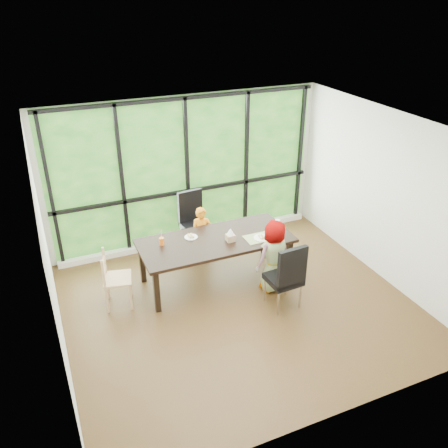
% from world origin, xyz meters
% --- Properties ---
extents(ground, '(5.00, 5.00, 0.00)m').
position_xyz_m(ground, '(0.00, 0.00, 0.00)').
color(ground, black).
rests_on(ground, ground).
extents(back_wall, '(5.00, 0.00, 5.00)m').
position_xyz_m(back_wall, '(0.00, 2.25, 1.35)').
color(back_wall, silver).
rests_on(back_wall, ground).
extents(foliage_backdrop, '(4.80, 0.02, 2.65)m').
position_xyz_m(foliage_backdrop, '(0.00, 2.23, 1.35)').
color(foliage_backdrop, '#1A501B').
rests_on(foliage_backdrop, back_wall).
extents(window_mullions, '(4.80, 0.06, 2.65)m').
position_xyz_m(window_mullions, '(0.00, 2.19, 1.35)').
color(window_mullions, black).
rests_on(window_mullions, back_wall).
extents(window_sill, '(4.80, 0.12, 0.10)m').
position_xyz_m(window_sill, '(0.00, 2.15, 0.05)').
color(window_sill, silver).
rests_on(window_sill, ground).
extents(dining_table, '(2.41, 1.06, 0.75)m').
position_xyz_m(dining_table, '(-0.05, 0.77, 0.38)').
color(dining_table, black).
rests_on(dining_table, ground).
extents(chair_window_leather, '(0.51, 0.51, 1.08)m').
position_xyz_m(chair_window_leather, '(-0.01, 1.83, 0.54)').
color(chair_window_leather, black).
rests_on(chair_window_leather, ground).
extents(chair_interior_leather, '(0.48, 0.48, 1.08)m').
position_xyz_m(chair_interior_leather, '(0.61, -0.24, 0.54)').
color(chair_interior_leather, black).
rests_on(chair_interior_leather, ground).
extents(chair_end_beech, '(0.48, 0.50, 0.90)m').
position_xyz_m(chair_end_beech, '(-1.63, 0.74, 0.45)').
color(chair_end_beech, tan).
rests_on(chair_end_beech, ground).
extents(child_toddler, '(0.42, 0.33, 1.01)m').
position_xyz_m(child_toddler, '(-0.05, 1.40, 0.51)').
color(child_toddler, orange).
rests_on(child_toddler, ground).
extents(child_older, '(0.64, 0.48, 1.19)m').
position_xyz_m(child_older, '(0.66, 0.19, 0.59)').
color(child_older, gray).
rests_on(child_older, ground).
extents(placemat, '(0.43, 0.31, 0.01)m').
position_xyz_m(placemat, '(0.59, 0.55, 0.75)').
color(placemat, tan).
rests_on(placemat, dining_table).
extents(plate_far, '(0.21, 0.21, 0.01)m').
position_xyz_m(plate_far, '(-0.38, 0.98, 0.76)').
color(plate_far, white).
rests_on(plate_far, dining_table).
extents(plate_near, '(0.26, 0.26, 0.02)m').
position_xyz_m(plate_near, '(0.63, 0.52, 0.76)').
color(plate_near, white).
rests_on(plate_near, dining_table).
extents(orange_cup, '(0.08, 0.08, 0.12)m').
position_xyz_m(orange_cup, '(-0.87, 0.94, 0.81)').
color(orange_cup, orange).
rests_on(orange_cup, dining_table).
extents(green_cup, '(0.08, 0.08, 0.12)m').
position_xyz_m(green_cup, '(0.97, 0.49, 0.81)').
color(green_cup, '#53B536').
rests_on(green_cup, dining_table).
extents(white_mug, '(0.08, 0.08, 0.08)m').
position_xyz_m(white_mug, '(1.09, 0.84, 0.79)').
color(white_mug, white).
rests_on(white_mug, dining_table).
extents(tissue_box, '(0.13, 0.13, 0.11)m').
position_xyz_m(tissue_box, '(0.15, 0.64, 0.80)').
color(tissue_box, tan).
rests_on(tissue_box, dining_table).
extents(crepe_rolls_far, '(0.10, 0.12, 0.04)m').
position_xyz_m(crepe_rolls_far, '(-0.38, 0.98, 0.78)').
color(crepe_rolls_far, tan).
rests_on(crepe_rolls_far, plate_far).
extents(crepe_rolls_near, '(0.10, 0.12, 0.04)m').
position_xyz_m(crepe_rolls_near, '(0.63, 0.52, 0.78)').
color(crepe_rolls_near, tan).
rests_on(crepe_rolls_near, plate_near).
extents(straw_white, '(0.01, 0.04, 0.20)m').
position_xyz_m(straw_white, '(-0.87, 0.94, 0.91)').
color(straw_white, white).
rests_on(straw_white, orange_cup).
extents(straw_pink, '(0.01, 0.04, 0.20)m').
position_xyz_m(straw_pink, '(0.97, 0.49, 0.91)').
color(straw_pink, pink).
rests_on(straw_pink, green_cup).
extents(tissue, '(0.12, 0.12, 0.11)m').
position_xyz_m(tissue, '(0.15, 0.64, 0.91)').
color(tissue, white).
rests_on(tissue, tissue_box).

